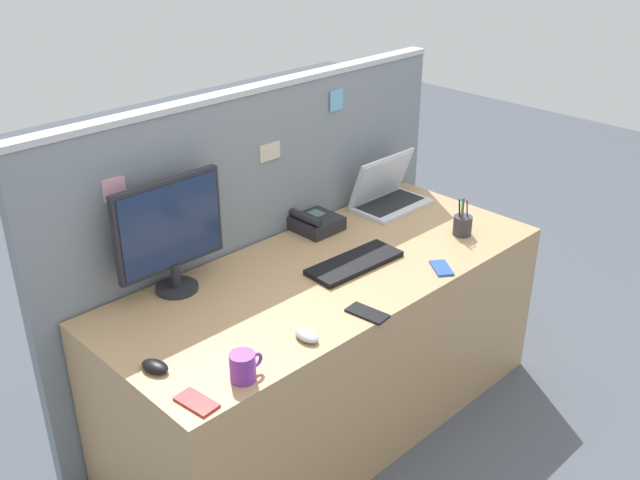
% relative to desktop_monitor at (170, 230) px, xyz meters
% --- Properties ---
extents(ground_plane, '(10.00, 10.00, 0.00)m').
position_rel_desktop_monitor_xyz_m(ground_plane, '(0.52, -0.31, -0.99)').
color(ground_plane, '#4C515B').
extents(desk, '(1.91, 0.79, 0.74)m').
position_rel_desktop_monitor_xyz_m(desk, '(0.52, -0.31, -0.62)').
color(desk, tan).
rests_on(desk, ground_plane).
extents(cubicle_divider, '(2.10, 0.08, 1.41)m').
position_rel_desktop_monitor_xyz_m(cubicle_divider, '(0.52, 0.12, -0.28)').
color(cubicle_divider, gray).
rests_on(cubicle_divider, ground_plane).
extents(desktop_monitor, '(0.45, 0.16, 0.45)m').
position_rel_desktop_monitor_xyz_m(desktop_monitor, '(0.00, 0.00, 0.00)').
color(desktop_monitor, '#232328').
rests_on(desktop_monitor, desk).
extents(laptop, '(0.37, 0.23, 0.25)m').
position_rel_desktop_monitor_xyz_m(laptop, '(1.18, -0.04, -0.18)').
color(laptop, silver).
rests_on(laptop, desk).
extents(desk_phone, '(0.19, 0.19, 0.10)m').
position_rel_desktop_monitor_xyz_m(desk_phone, '(0.75, 0.00, -0.21)').
color(desk_phone, '#232328').
rests_on(desk_phone, desk).
extents(keyboard_main, '(0.42, 0.18, 0.02)m').
position_rel_desktop_monitor_xyz_m(keyboard_main, '(0.63, -0.35, -0.24)').
color(keyboard_main, black).
rests_on(keyboard_main, desk).
extents(computer_mouse_right_hand, '(0.06, 0.10, 0.03)m').
position_rel_desktop_monitor_xyz_m(computer_mouse_right_hand, '(0.12, -0.60, -0.23)').
color(computer_mouse_right_hand, '#B2B5BC').
rests_on(computer_mouse_right_hand, desk).
extents(computer_mouse_left_hand, '(0.08, 0.11, 0.03)m').
position_rel_desktop_monitor_xyz_m(computer_mouse_left_hand, '(-0.34, -0.39, -0.23)').
color(computer_mouse_left_hand, black).
rests_on(computer_mouse_left_hand, desk).
extents(pen_cup, '(0.08, 0.08, 0.18)m').
position_rel_desktop_monitor_xyz_m(pen_cup, '(1.18, -0.48, -0.20)').
color(pen_cup, '#333338').
rests_on(pen_cup, desk).
extents(cell_phone_black_slab, '(0.09, 0.16, 0.01)m').
position_rel_desktop_monitor_xyz_m(cell_phone_black_slab, '(0.39, -0.64, -0.24)').
color(cell_phone_black_slab, black).
rests_on(cell_phone_black_slab, desk).
extents(cell_phone_red_case, '(0.09, 0.14, 0.01)m').
position_rel_desktop_monitor_xyz_m(cell_phone_red_case, '(-0.34, -0.61, -0.24)').
color(cell_phone_red_case, '#B22323').
rests_on(cell_phone_red_case, desk).
extents(cell_phone_blue_case, '(0.13, 0.14, 0.01)m').
position_rel_desktop_monitor_xyz_m(cell_phone_blue_case, '(0.86, -0.62, -0.24)').
color(cell_phone_blue_case, blue).
rests_on(cell_phone_blue_case, desk).
extents(coffee_mug, '(0.12, 0.08, 0.10)m').
position_rel_desktop_monitor_xyz_m(coffee_mug, '(-0.17, -0.62, -0.20)').
color(coffee_mug, purple).
rests_on(coffee_mug, desk).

